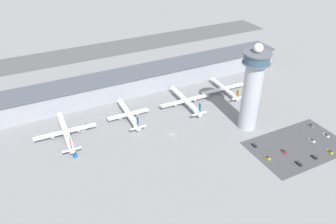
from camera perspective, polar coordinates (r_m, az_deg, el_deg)
name	(u,v)px	position (r m, az deg, el deg)	size (l,w,h in m)	color
ground_plane	(172,134)	(225.40, 0.71, -3.92)	(1000.00, 1000.00, 0.00)	gray
terminal_building	(134,81)	(275.69, -5.95, 5.33)	(278.90, 25.00, 17.83)	#9399A3
runway_strip	(100,51)	(368.85, -11.78, 10.43)	(418.35, 44.00, 0.01)	#515154
control_tower	(252,88)	(224.01, 14.47, 4.12)	(18.10, 18.10, 61.89)	#ADB2BC
parking_lot_surface	(298,146)	(231.28, 21.65, -5.53)	(64.00, 40.00, 0.01)	#424247
airplane_gate_alpha	(66,132)	(230.60, -17.42, -3.27)	(41.81, 45.67, 13.74)	silver
airplane_gate_bravo	(129,114)	(241.16, -6.86, -0.36)	(31.58, 41.37, 12.69)	white
airplane_gate_charlie	(185,101)	(255.78, 3.06, 2.01)	(41.32, 45.29, 13.32)	white
airplane_gate_delta	(224,88)	(278.09, 9.76, 4.07)	(40.87, 39.24, 11.15)	white
service_truck_catering	(74,153)	(216.22, -16.04, -6.92)	(2.60, 8.10, 2.67)	black
service_truck_fuel	(86,127)	(237.68, -14.12, -2.60)	(7.90, 5.68, 2.95)	black
car_maroon_suv	(312,140)	(239.21, 23.78, -4.54)	(2.05, 4.45, 1.46)	black
car_silver_sedan	(326,135)	(248.47, 25.82, -3.64)	(1.95, 4.57, 1.45)	black
car_yellow_taxi	(330,152)	(233.64, 26.34, -6.21)	(1.94, 4.47, 1.47)	black
car_black_suv	(254,145)	(222.16, 14.77, -5.60)	(1.92, 4.26, 1.54)	black
car_green_van	(267,157)	(214.51, 16.92, -7.58)	(1.87, 4.28, 1.40)	black
car_red_hatchback	(314,157)	(225.02, 24.10, -7.15)	(1.99, 4.07, 1.48)	black
car_white_wagon	(311,125)	(254.89, 23.60, -2.10)	(2.00, 4.58, 1.48)	black
car_navy_sedan	(284,151)	(222.70, 19.53, -6.47)	(1.92, 4.44, 1.38)	black
car_grey_coupe	(299,163)	(216.16, 21.79, -8.31)	(1.88, 4.53, 1.60)	black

